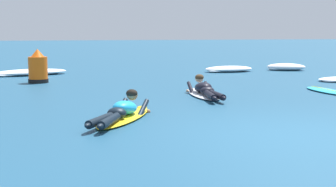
% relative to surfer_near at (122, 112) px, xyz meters
% --- Properties ---
extents(ground_plane, '(120.00, 120.00, 0.00)m').
position_rel_surfer_near_xyz_m(ground_plane, '(2.52, 8.17, -0.14)').
color(ground_plane, navy).
extents(surfer_near, '(1.56, 2.52, 0.54)m').
position_rel_surfer_near_xyz_m(surfer_near, '(0.00, 0.00, 0.00)').
color(surfer_near, yellow).
rests_on(surfer_near, ground).
extents(surfer_far, '(0.69, 2.58, 0.54)m').
position_rel_surfer_near_xyz_m(surfer_far, '(2.34, 2.71, 0.00)').
color(surfer_far, silver).
rests_on(surfer_far, ground).
extents(drifting_surfboard, '(0.61, 1.85, 0.16)m').
position_rel_surfer_near_xyz_m(drifting_surfboard, '(5.69, 2.82, -0.10)').
color(drifting_surfboard, '#2DB2D1').
rests_on(drifting_surfboard, ground).
extents(whitewater_front, '(1.69, 1.33, 0.28)m').
position_rel_surfer_near_xyz_m(whitewater_front, '(7.71, 9.42, -0.00)').
color(whitewater_front, white).
rests_on(whitewater_front, ground).
extents(whitewater_back, '(2.79, 1.82, 0.21)m').
position_rel_surfer_near_xyz_m(whitewater_back, '(-2.09, 9.48, -0.04)').
color(whitewater_back, white).
rests_on(whitewater_back, ground).
extents(whitewater_far_band, '(2.02, 1.23, 0.22)m').
position_rel_surfer_near_xyz_m(whitewater_far_band, '(5.27, 9.31, -0.03)').
color(whitewater_far_band, white).
rests_on(whitewater_far_band, ground).
extents(channel_marker_buoy, '(0.60, 0.60, 1.03)m').
position_rel_surfer_near_xyz_m(channel_marker_buoy, '(-1.72, 6.77, 0.27)').
color(channel_marker_buoy, '#EA5B0F').
rests_on(channel_marker_buoy, ground).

